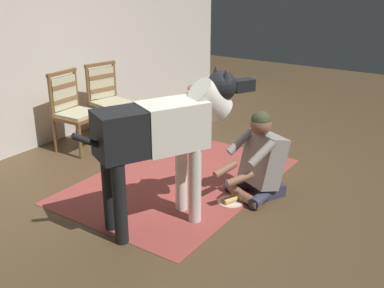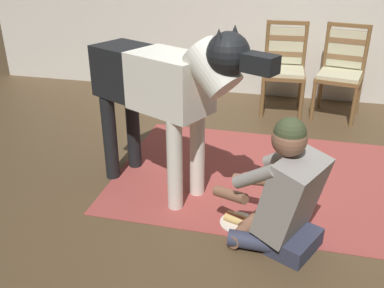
{
  "view_description": "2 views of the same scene",
  "coord_description": "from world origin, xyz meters",
  "px_view_note": "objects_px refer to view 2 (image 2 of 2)",
  "views": [
    {
      "loc": [
        -3.65,
        -2.26,
        2.11
      ],
      "look_at": [
        -0.55,
        -0.16,
        0.68
      ],
      "focal_mm": 42.6,
      "sensor_mm": 36.0,
      "label": 1
    },
    {
      "loc": [
        0.09,
        -2.84,
        1.8
      ],
      "look_at": [
        -0.47,
        -0.52,
        0.66
      ],
      "focal_mm": 40.28,
      "sensor_mm": 36.0,
      "label": 2
    }
  ],
  "objects_px": {
    "person_sitting_on_floor": "(284,196)",
    "large_dog": "(163,86)",
    "dining_chair_left_of_pair": "(285,63)",
    "dining_chair_right_of_pair": "(342,67)",
    "hot_dog_on_plate": "(238,221)"
  },
  "relations": [
    {
      "from": "person_sitting_on_floor",
      "to": "large_dog",
      "type": "height_order",
      "value": "large_dog"
    },
    {
      "from": "dining_chair_left_of_pair",
      "to": "person_sitting_on_floor",
      "type": "distance_m",
      "value": 2.49
    },
    {
      "from": "dining_chair_left_of_pair",
      "to": "large_dog",
      "type": "bearing_deg",
      "value": -110.84
    },
    {
      "from": "dining_chair_right_of_pair",
      "to": "person_sitting_on_floor",
      "type": "relative_size",
      "value": 1.12
    },
    {
      "from": "dining_chair_left_of_pair",
      "to": "large_dog",
      "type": "xyz_separation_m",
      "value": [
        -0.77,
        -2.03,
        0.31
      ]
    },
    {
      "from": "person_sitting_on_floor",
      "to": "hot_dog_on_plate",
      "type": "height_order",
      "value": "person_sitting_on_floor"
    },
    {
      "from": "dining_chair_right_of_pair",
      "to": "hot_dog_on_plate",
      "type": "xyz_separation_m",
      "value": [
        -0.77,
        -2.33,
        -0.52
      ]
    },
    {
      "from": "dining_chair_left_of_pair",
      "to": "dining_chair_right_of_pair",
      "type": "xyz_separation_m",
      "value": [
        0.61,
        -0.0,
        0.0
      ]
    },
    {
      "from": "dining_chair_right_of_pair",
      "to": "hot_dog_on_plate",
      "type": "bearing_deg",
      "value": -108.19
    },
    {
      "from": "dining_chair_right_of_pair",
      "to": "large_dog",
      "type": "height_order",
      "value": "large_dog"
    },
    {
      "from": "large_dog",
      "to": "hot_dog_on_plate",
      "type": "height_order",
      "value": "large_dog"
    },
    {
      "from": "large_dog",
      "to": "hot_dog_on_plate",
      "type": "relative_size",
      "value": 5.96
    },
    {
      "from": "dining_chair_right_of_pair",
      "to": "hot_dog_on_plate",
      "type": "relative_size",
      "value": 3.81
    },
    {
      "from": "dining_chair_right_of_pair",
      "to": "large_dog",
      "type": "xyz_separation_m",
      "value": [
        -1.38,
        -2.03,
        0.31
      ]
    },
    {
      "from": "hot_dog_on_plate",
      "to": "person_sitting_on_floor",
      "type": "bearing_deg",
      "value": -26.28
    }
  ]
}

